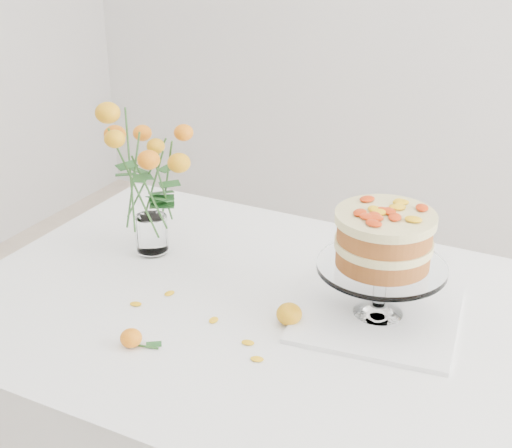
{
  "coord_description": "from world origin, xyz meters",
  "views": [
    {
      "loc": [
        0.52,
        -1.17,
        1.56
      ],
      "look_at": [
        -0.12,
        0.08,
        0.9
      ],
      "focal_mm": 50.0,
      "sensor_mm": 36.0,
      "label": 1
    }
  ],
  "objects": [
    {
      "name": "table",
      "position": [
        0.0,
        0.0,
        0.67
      ],
      "size": [
        1.43,
        0.93,
        0.76
      ],
      "color": "tan",
      "rests_on": "ground"
    },
    {
      "name": "napkin",
      "position": [
        0.18,
        0.07,
        0.76
      ],
      "size": [
        0.36,
        0.36,
        0.01
      ],
      "primitive_type": "cube",
      "rotation": [
        0.0,
        0.0,
        0.12
      ],
      "color": "white",
      "rests_on": "table"
    },
    {
      "name": "cake_stand",
      "position": [
        0.18,
        0.07,
        0.92
      ],
      "size": [
        0.26,
        0.26,
        0.23
      ],
      "rotation": [
        0.0,
        0.0,
        0.02
      ],
      "color": "white",
      "rests_on": "napkin"
    },
    {
      "name": "rose_vase",
      "position": [
        -0.41,
        0.1,
        0.98
      ],
      "size": [
        0.27,
        0.27,
        0.39
      ],
      "rotation": [
        0.0,
        0.0,
        0.07
      ],
      "color": "white",
      "rests_on": "table"
    },
    {
      "name": "loose_rose_near",
      "position": [
        0.02,
        -0.04,
        0.78
      ],
      "size": [
        0.09,
        0.06,
        0.05
      ],
      "rotation": [
        0.0,
        0.0,
        0.43
      ],
      "color": "orange",
      "rests_on": "table"
    },
    {
      "name": "loose_rose_far",
      "position": [
        -0.22,
        -0.25,
        0.77
      ],
      "size": [
        0.08,
        0.04,
        0.04
      ],
      "rotation": [
        0.0,
        0.0,
        0.2
      ],
      "color": "#DD590A",
      "rests_on": "table"
    },
    {
      "name": "stray_petal_a",
      "position": [
        -0.12,
        -0.1,
        0.76
      ],
      "size": [
        0.03,
        0.02,
        0.0
      ],
      "primitive_type": "ellipsoid",
      "color": "yellow",
      "rests_on": "table"
    },
    {
      "name": "stray_petal_b",
      "position": [
        -0.02,
        -0.14,
        0.76
      ],
      "size": [
        0.03,
        0.02,
        0.0
      ],
      "primitive_type": "ellipsoid",
      "color": "yellow",
      "rests_on": "table"
    },
    {
      "name": "stray_petal_c",
      "position": [
        0.02,
        -0.18,
        0.76
      ],
      "size": [
        0.03,
        0.02,
        0.0
      ],
      "primitive_type": "ellipsoid",
      "color": "yellow",
      "rests_on": "table"
    },
    {
      "name": "stray_petal_d",
      "position": [
        -0.26,
        -0.05,
        0.76
      ],
      "size": [
        0.03,
        0.02,
        0.0
      ],
      "primitive_type": "ellipsoid",
      "color": "yellow",
      "rests_on": "table"
    },
    {
      "name": "stray_petal_e",
      "position": [
        -0.3,
        -0.12,
        0.76
      ],
      "size": [
        0.03,
        0.02,
        0.0
      ],
      "primitive_type": "ellipsoid",
      "color": "yellow",
      "rests_on": "table"
    }
  ]
}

